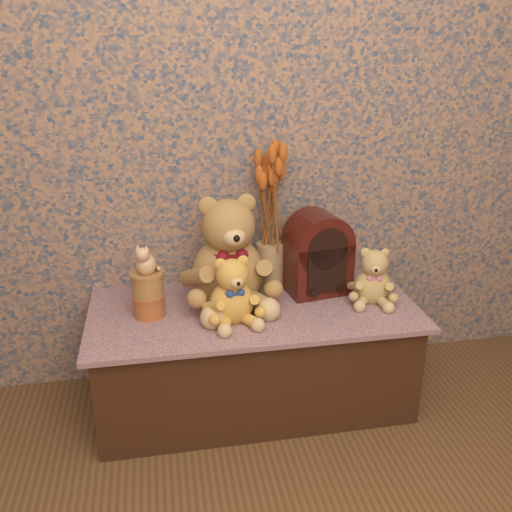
{
  "coord_description": "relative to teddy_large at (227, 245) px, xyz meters",
  "views": [
    {
      "loc": [
        -0.35,
        -0.74,
        1.46
      ],
      "look_at": [
        0.0,
        1.16,
        0.68
      ],
      "focal_mm": 38.99,
      "sensor_mm": 36.0,
      "label": 1
    }
  ],
  "objects": [
    {
      "name": "dried_stalks",
      "position": [
        0.19,
        0.1,
        0.18
      ],
      "size": [
        0.26,
        0.26,
        0.45
      ],
      "primitive_type": null,
      "rotation": [
        0.0,
        0.0,
        -0.13
      ],
      "color": "#B9561D",
      "rests_on": "ceramic_vase"
    },
    {
      "name": "biscuit_tin_upper",
      "position": [
        -0.32,
        -0.07,
        -0.11
      ],
      "size": [
        0.15,
        0.15,
        0.09
      ],
      "primitive_type": "cylinder",
      "rotation": [
        0.0,
        0.0,
        -0.29
      ],
      "color": "#D2B65C",
      "rests_on": "biscuit_tin_lower"
    },
    {
      "name": "teddy_large",
      "position": [
        0.0,
        0.0,
        0.0
      ],
      "size": [
        0.43,
        0.49,
        0.48
      ],
      "primitive_type": null,
      "rotation": [
        0.0,
        0.0,
        0.11
      ],
      "color": "#9D6F3C",
      "rests_on": "display_shelf"
    },
    {
      "name": "display_shelf",
      "position": [
        0.09,
        -0.08,
        -0.46
      ],
      "size": [
        1.3,
        0.6,
        0.44
      ],
      "primitive_type": "cube",
      "color": "#3C427A",
      "rests_on": "ground"
    },
    {
      "name": "cathedral_radio",
      "position": [
        0.38,
        0.03,
        -0.07
      ],
      "size": [
        0.28,
        0.22,
        0.35
      ],
      "primitive_type": null,
      "rotation": [
        0.0,
        0.0,
        0.17
      ],
      "color": "#3B110A",
      "rests_on": "display_shelf"
    },
    {
      "name": "cat_figurine",
      "position": [
        -0.32,
        -0.07,
        0.0
      ],
      "size": [
        0.12,
        0.12,
        0.13
      ],
      "primitive_type": null,
      "rotation": [
        0.0,
        0.0,
        -0.28
      ],
      "color": "silver",
      "rests_on": "biscuit_tin_upper"
    },
    {
      "name": "biscuit_tin_lower",
      "position": [
        -0.32,
        -0.07,
        -0.2
      ],
      "size": [
        0.12,
        0.12,
        0.09
      ],
      "primitive_type": "cylinder",
      "rotation": [
        0.0,
        0.0,
        0.02
      ],
      "color": "gold",
      "rests_on": "display_shelf"
    },
    {
      "name": "teddy_small",
      "position": [
        0.57,
        -0.1,
        -0.12
      ],
      "size": [
        0.25,
        0.28,
        0.25
      ],
      "primitive_type": null,
      "rotation": [
        0.0,
        0.0,
        -0.27
      ],
      "color": "tan",
      "rests_on": "display_shelf"
    },
    {
      "name": "teddy_medium",
      "position": [
        -0.01,
        -0.16,
        -0.1
      ],
      "size": [
        0.26,
        0.3,
        0.28
      ],
      "primitive_type": null,
      "rotation": [
        0.0,
        0.0,
        0.16
      ],
      "color": "gold",
      "rests_on": "display_shelf"
    },
    {
      "name": "ceramic_vase",
      "position": [
        0.19,
        0.1,
        -0.14
      ],
      "size": [
        0.14,
        0.14,
        0.2
      ],
      "primitive_type": "cylinder",
      "rotation": [
        0.0,
        0.0,
        -0.21
      ],
      "color": "tan",
      "rests_on": "display_shelf"
    }
  ]
}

